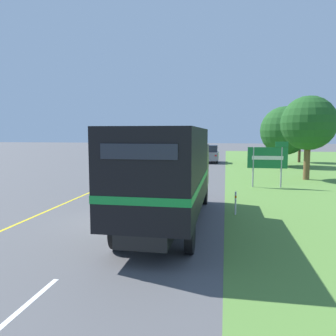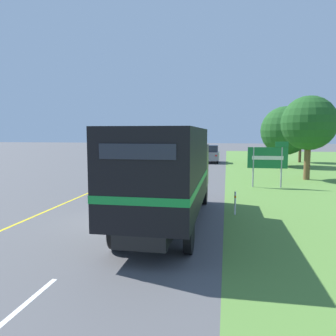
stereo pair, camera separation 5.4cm
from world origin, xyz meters
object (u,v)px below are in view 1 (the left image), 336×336
(lead_car_grey_ahead, at_px, (211,154))
(lead_car_black_ahead, at_px, (192,148))
(delineator_post, at_px, (236,203))
(highway_sign, at_px, (268,159))
(roadside_tree_near, at_px, (308,123))
(lead_car_white, at_px, (158,160))
(roadside_tree_mid, at_px, (285,131))
(horse_trailer_truck, at_px, (169,172))
(roadside_tree_far, at_px, (300,131))

(lead_car_grey_ahead, relative_size, lead_car_black_ahead, 0.88)
(lead_car_grey_ahead, bearing_deg, lead_car_black_ahead, 103.29)
(delineator_post, bearing_deg, lead_car_grey_ahead, 95.04)
(lead_car_grey_ahead, relative_size, highway_sign, 1.41)
(roadside_tree_near, bearing_deg, delineator_post, -114.99)
(lead_car_white, relative_size, lead_car_grey_ahead, 1.09)
(highway_sign, xyz_separation_m, roadside_tree_mid, (3.19, 13.63, 1.78))
(horse_trailer_truck, distance_m, roadside_tree_mid, 24.19)
(delineator_post, bearing_deg, horse_trailer_truck, -140.07)
(highway_sign, bearing_deg, roadside_tree_far, 73.03)
(lead_car_white, bearing_deg, roadside_tree_mid, 31.91)
(roadside_tree_far, xyz_separation_m, delineator_post, (-7.82, -25.96, -3.02))
(highway_sign, bearing_deg, delineator_post, -106.24)
(lead_car_black_ahead, relative_size, roadside_tree_far, 0.87)
(roadside_tree_near, distance_m, delineator_post, 12.90)
(lead_car_black_ahead, bearing_deg, delineator_post, -81.65)
(lead_car_grey_ahead, distance_m, roadside_tree_far, 10.47)
(roadside_tree_mid, bearing_deg, roadside_tree_far, 63.66)
(horse_trailer_truck, bearing_deg, roadside_tree_near, 60.07)
(lead_car_grey_ahead, relative_size, delineator_post, 4.12)
(roadside_tree_near, xyz_separation_m, roadside_tree_mid, (0.06, 9.62, -0.43))
(delineator_post, bearing_deg, lead_car_white, 113.70)
(lead_car_black_ahead, bearing_deg, highway_sign, -76.19)
(lead_car_black_ahead, xyz_separation_m, roadside_tree_mid, (11.07, -18.42, 2.59))
(roadside_tree_near, height_order, roadside_tree_far, roadside_tree_near)
(highway_sign, height_order, roadside_tree_far, roadside_tree_far)
(roadside_tree_far, bearing_deg, roadside_tree_near, -99.93)
(lead_car_black_ahead, xyz_separation_m, roadside_tree_near, (11.02, -28.04, 3.02))
(horse_trailer_truck, distance_m, lead_car_white, 16.25)
(lead_car_white, distance_m, lead_car_grey_ahead, 10.72)
(lead_car_black_ahead, height_order, roadside_tree_mid, roadside_tree_mid)
(horse_trailer_truck, height_order, roadside_tree_far, roadside_tree_far)
(lead_car_white, relative_size, highway_sign, 1.54)
(roadside_tree_near, relative_size, roadside_tree_mid, 0.99)
(roadside_tree_far, bearing_deg, lead_car_white, -138.79)
(highway_sign, height_order, delineator_post, highway_sign)
(highway_sign, relative_size, delineator_post, 2.93)
(roadside_tree_far, bearing_deg, roadside_tree_mid, -116.34)
(lead_car_white, bearing_deg, roadside_tree_near, -12.68)
(roadside_tree_far, bearing_deg, delineator_post, -106.77)
(lead_car_black_ahead, xyz_separation_m, roadside_tree_far, (13.59, -13.34, 2.57))
(lead_car_black_ahead, bearing_deg, roadside_tree_far, -44.48)
(highway_sign, height_order, roadside_tree_near, roadside_tree_near)
(horse_trailer_truck, height_order, lead_car_grey_ahead, horse_trailer_truck)
(highway_sign, relative_size, roadside_tree_near, 0.47)
(lead_car_white, bearing_deg, highway_sign, -38.73)
(highway_sign, distance_m, roadside_tree_far, 19.64)
(lead_car_black_ahead, xyz_separation_m, highway_sign, (7.88, -32.05, 0.81))
(lead_car_white, xyz_separation_m, delineator_post, (6.06, -13.81, -0.50))
(highway_sign, bearing_deg, lead_car_white, 141.27)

